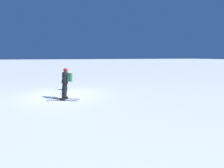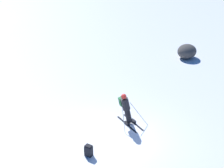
# 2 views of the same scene
# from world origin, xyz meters

# --- Properties ---
(ground_plane) EXTENTS (300.00, 300.00, 0.00)m
(ground_plane) POSITION_xyz_m (0.00, 0.00, 0.00)
(ground_plane) COLOR white
(skier) EXTENTS (1.39, 1.63, 1.71)m
(skier) POSITION_xyz_m (1.05, 0.13, 0.93)
(skier) COLOR black
(skier) RESTS_ON ground
(spare_backpack) EXTENTS (0.23, 0.31, 0.50)m
(spare_backpack) POSITION_xyz_m (-1.68, 0.28, 0.24)
(spare_backpack) COLOR black
(spare_backpack) RESTS_ON ground
(exposed_boulder_0) EXTENTS (1.52, 1.29, 0.99)m
(exposed_boulder_0) POSITION_xyz_m (10.70, 0.70, 0.49)
(exposed_boulder_0) COLOR #4C4742
(exposed_boulder_0) RESTS_ON ground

